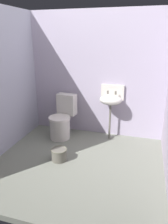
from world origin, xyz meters
TOP-DOWN VIEW (x-y plane):
  - ground_plane at (0.00, 0.00)m, footprint 2.91×2.53m
  - wall_back at (0.00, 1.12)m, footprint 2.91×0.10m
  - wall_left at (-1.30, 0.10)m, footprint 0.10×2.33m
  - toilet_near_wall at (-0.57, 0.72)m, footprint 0.45×0.63m
  - sink at (0.32, 0.90)m, footprint 0.42×0.35m
  - bucket at (-0.30, -0.08)m, footprint 0.25×0.25m

SIDE VIEW (x-z plane):
  - ground_plane at x=0.00m, z-range -0.08..0.00m
  - bucket at x=-0.30m, z-range 0.00..0.20m
  - toilet_near_wall at x=-0.57m, z-range -0.07..0.71m
  - sink at x=0.32m, z-range 0.26..1.25m
  - wall_back at x=0.00m, z-range 0.00..2.26m
  - wall_left at x=-1.30m, z-range 0.00..2.26m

